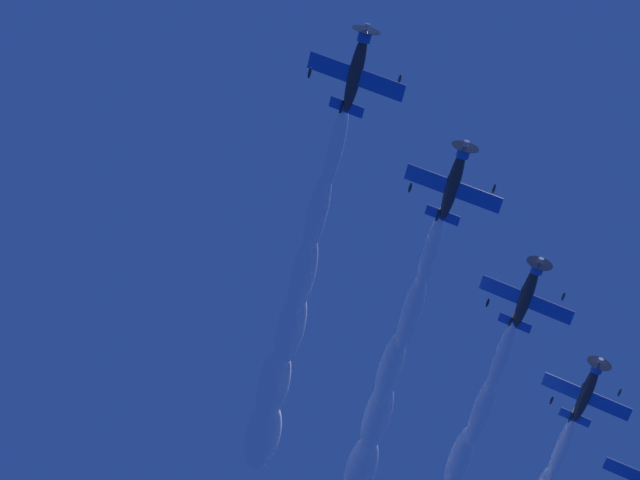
{
  "coord_description": "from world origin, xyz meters",
  "views": [
    {
      "loc": [
        -19.09,
        20.22,
        1.9
      ],
      "look_at": [
        8.76,
        -7.52,
        80.41
      ],
      "focal_mm": 54.95,
      "sensor_mm": 36.0,
      "label": 1
    }
  ],
  "objects_px": {
    "airplane_right_wingman": "(527,294)",
    "airplane_outer_left": "(587,391)",
    "airplane_left_wingman": "(454,182)",
    "airplane_lead": "(356,70)"
  },
  "relations": [
    {
      "from": "airplane_left_wingman",
      "to": "airplane_outer_left",
      "type": "height_order",
      "value": "airplane_outer_left"
    },
    {
      "from": "airplane_lead",
      "to": "airplane_left_wingman",
      "type": "relative_size",
      "value": 1.0
    },
    {
      "from": "airplane_right_wingman",
      "to": "airplane_outer_left",
      "type": "xyz_separation_m",
      "value": [
        3.11,
        -13.09,
        1.17
      ]
    },
    {
      "from": "airplane_outer_left",
      "to": "airplane_lead",
      "type": "bearing_deg",
      "value": 99.56
    },
    {
      "from": "airplane_right_wingman",
      "to": "airplane_left_wingman",
      "type": "bearing_deg",
      "value": 101.34
    },
    {
      "from": "airplane_left_wingman",
      "to": "airplane_right_wingman",
      "type": "height_order",
      "value": "airplane_left_wingman"
    },
    {
      "from": "airplane_lead",
      "to": "airplane_left_wingman",
      "type": "bearing_deg",
      "value": -86.25
    },
    {
      "from": "airplane_left_wingman",
      "to": "airplane_outer_left",
      "type": "relative_size",
      "value": 1.0
    },
    {
      "from": "airplane_lead",
      "to": "airplane_right_wingman",
      "type": "relative_size",
      "value": 0.99
    },
    {
      "from": "airplane_left_wingman",
      "to": "airplane_right_wingman",
      "type": "bearing_deg",
      "value": -78.66
    }
  ]
}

